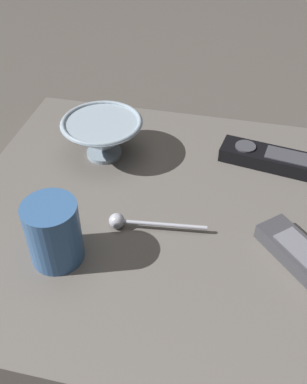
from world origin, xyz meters
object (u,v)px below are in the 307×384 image
object	(u,v)px
coffee_mug	(54,232)
cereal_bowl	(103,136)
tv_remote_far	(272,159)
teaspoon	(128,222)

from	to	relation	value
coffee_mug	cereal_bowl	bearing A→B (deg)	-87.98
cereal_bowl	tv_remote_far	bearing A→B (deg)	-173.16
cereal_bowl	tv_remote_far	distance (m)	0.30
cereal_bowl	tv_remote_far	xyz separation A→B (m)	(-0.30, -0.04, -0.03)
coffee_mug	tv_remote_far	distance (m)	0.41
tv_remote_far	coffee_mug	bearing A→B (deg)	43.99
teaspoon	tv_remote_far	xyz separation A→B (m)	(-0.21, -0.21, 0.00)
coffee_mug	tv_remote_far	world-z (taller)	coffee_mug
cereal_bowl	tv_remote_far	size ratio (longest dim) A/B	0.76
coffee_mug	teaspoon	xyz separation A→B (m)	(-0.08, -0.08, -0.04)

